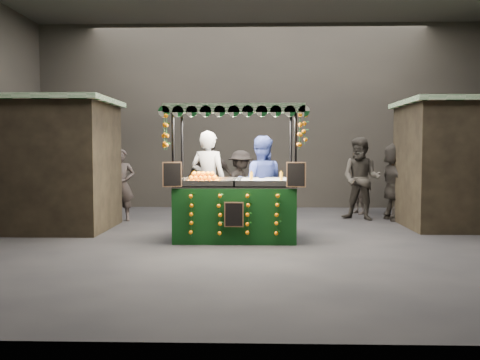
{
  "coord_description": "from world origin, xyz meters",
  "views": [
    {
      "loc": [
        -0.11,
        -9.17,
        1.6
      ],
      "look_at": [
        -0.37,
        0.43,
        1.03
      ],
      "focal_mm": 38.71,
      "sensor_mm": 36.0,
      "label": 1
    }
  ],
  "objects": [
    {
      "name": "neighbour_stall_right",
      "position": [
        4.4,
        1.5,
        1.31
      ],
      "size": [
        3.0,
        2.2,
        2.6
      ],
      "color": "black",
      "rests_on": "ground"
    },
    {
      "name": "shopper_1",
      "position": [
        2.31,
        2.54,
        0.93
      ],
      "size": [
        1.14,
        1.06,
        1.87
      ],
      "rotation": [
        0.0,
        0.0,
        -0.5
      ],
      "color": "#282521",
      "rests_on": "ground"
    },
    {
      "name": "ground",
      "position": [
        0.0,
        0.0,
        0.0
      ],
      "size": [
        12.0,
        12.0,
        0.0
      ],
      "primitive_type": "plane",
      "color": "black",
      "rests_on": "ground"
    },
    {
      "name": "vendor_grey",
      "position": [
        -1.0,
        0.8,
        0.98
      ],
      "size": [
        0.82,
        0.66,
        1.95
      ],
      "rotation": [
        0.0,
        0.0,
        2.83
      ],
      "color": "gray",
      "rests_on": "ground"
    },
    {
      "name": "shopper_5",
      "position": [
        3.04,
        2.49,
        0.87
      ],
      "size": [
        0.67,
        1.65,
        1.73
      ],
      "rotation": [
        0.0,
        0.0,
        1.67
      ],
      "color": "#272320",
      "rests_on": "ground"
    },
    {
      "name": "juice_stall",
      "position": [
        -0.43,
        -0.12,
        0.73
      ],
      "size": [
        2.42,
        1.42,
        2.35
      ],
      "color": "#0B3312",
      "rests_on": "ground"
    },
    {
      "name": "shopper_6",
      "position": [
        2.49,
        3.64,
        0.76
      ],
      "size": [
        0.55,
        0.65,
        1.52
      ],
      "rotation": [
        0.0,
        0.0,
        -1.18
      ],
      "color": "#282321",
      "rests_on": "ground"
    },
    {
      "name": "neighbour_stall_left",
      "position": [
        -4.4,
        1.0,
        1.31
      ],
      "size": [
        3.0,
        2.2,
        2.6
      ],
      "color": "black",
      "rests_on": "ground"
    },
    {
      "name": "shopper_2",
      "position": [
        -1.12,
        2.68,
        0.93
      ],
      "size": [
        1.16,
        0.67,
        1.86
      ],
      "rotation": [
        0.0,
        0.0,
        2.93
      ],
      "color": "black",
      "rests_on": "ground"
    },
    {
      "name": "shopper_0",
      "position": [
        -3.07,
        2.24,
        0.8
      ],
      "size": [
        0.65,
        0.5,
        1.61
      ],
      "rotation": [
        0.0,
        0.0,
        0.21
      ],
      "color": "#2E2725",
      "rests_on": "ground"
    },
    {
      "name": "shopper_4",
      "position": [
        -4.5,
        2.59,
        0.87
      ],
      "size": [
        0.99,
        0.81,
        1.74
      ],
      "rotation": [
        0.0,
        0.0,
        3.5
      ],
      "color": "#292422",
      "rests_on": "ground"
    },
    {
      "name": "vendor_blue",
      "position": [
        0.01,
        0.71,
        0.93
      ],
      "size": [
        0.93,
        0.75,
        1.85
      ],
      "rotation": [
        0.0,
        0.0,
        3.09
      ],
      "color": "navy",
      "rests_on": "ground"
    },
    {
      "name": "market_hall",
      "position": [
        0.0,
        0.0,
        3.38
      ],
      "size": [
        12.1,
        10.1,
        5.05
      ],
      "color": "black",
      "rests_on": "ground"
    },
    {
      "name": "shopper_3",
      "position": [
        -0.43,
        3.01,
        0.78
      ],
      "size": [
        1.09,
        1.15,
        1.57
      ],
      "rotation": [
        0.0,
        0.0,
        0.89
      ],
      "color": "black",
      "rests_on": "ground"
    }
  ]
}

